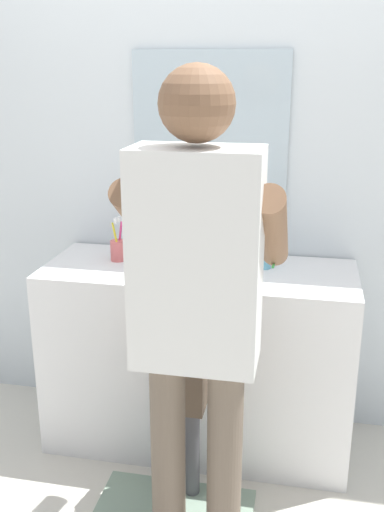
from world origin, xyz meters
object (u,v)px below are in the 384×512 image
object	(u,v)px
soap_bottle	(265,254)
toothbrush_cup	(118,249)
adult_parent	(197,290)
child_toddler	(180,379)

from	to	relation	value
soap_bottle	toothbrush_cup	bearing A→B (deg)	-177.92
adult_parent	toothbrush_cup	bearing A→B (deg)	124.99
toothbrush_cup	adult_parent	world-z (taller)	adult_parent
child_toddler	soap_bottle	bearing A→B (deg)	58.51
toothbrush_cup	soap_bottle	distance (m)	0.68
toothbrush_cup	soap_bottle	bearing A→B (deg)	2.08
toothbrush_cup	child_toddler	distance (m)	0.71
soap_bottle	adult_parent	size ratio (longest dim) A/B	0.09
toothbrush_cup	child_toddler	bearing A→B (deg)	-48.69
toothbrush_cup	adult_parent	distance (m)	0.91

